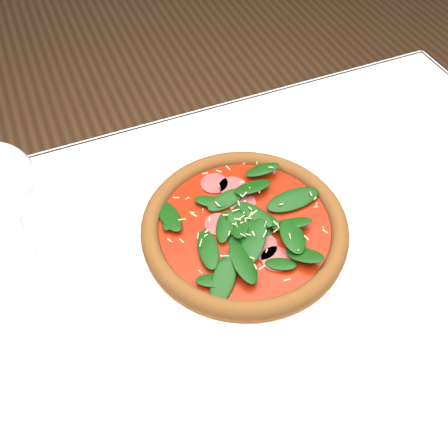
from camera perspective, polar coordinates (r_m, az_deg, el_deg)
name	(u,v)px	position (r m, az deg, el deg)	size (l,w,h in m)	color
ground	(247,417)	(1.48, 2.64, -21.22)	(6.00, 6.00, 0.00)	brown
dining_table	(260,300)	(0.88, 4.19, -8.66)	(1.21, 0.81, 0.75)	silver
plate	(244,233)	(0.82, 2.32, -1.07)	(0.39, 0.39, 0.02)	white
pizza	(245,225)	(0.80, 2.38, -0.11)	(0.36, 0.36, 0.04)	#955724
wine_glass	(5,185)	(0.75, -23.76, 4.14)	(0.09, 0.09, 0.23)	white
saucer_far	(401,88)	(1.16, 19.59, 14.49)	(0.15, 0.15, 0.01)	white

